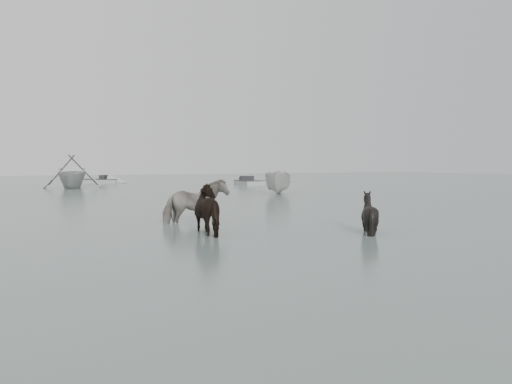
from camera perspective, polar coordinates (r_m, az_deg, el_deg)
ground at (r=12.80m, az=2.15°, el=-4.69°), size 140.00×140.00×0.00m
pony_pinto at (r=15.20m, az=-6.98°, el=-0.33°), size 2.04×1.11×1.65m
pony_dark at (r=12.75m, az=-4.82°, el=-1.42°), size 1.70×1.81×1.46m
pony_black at (r=13.18m, az=12.79°, el=-1.43°), size 1.53×1.42×1.42m
rowboat_trail at (r=38.19m, az=-20.24°, el=2.33°), size 5.00×5.54×2.56m
boat_small at (r=28.80m, az=2.60°, el=1.23°), size 3.38×4.05×1.51m
skiff_port at (r=41.56m, az=-0.78°, el=1.34°), size 1.93×4.48×0.75m
skiff_mid at (r=47.46m, az=-17.76°, el=1.42°), size 5.72×4.36×0.75m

